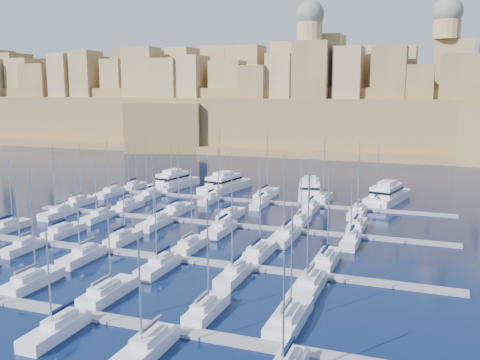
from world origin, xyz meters
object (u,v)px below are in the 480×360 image
at_px(motor_yacht_b, 225,184).
at_px(sailboat_4, 206,309).
at_px(sailboat_2, 33,281).
at_px(motor_yacht_d, 387,195).
at_px(motor_yacht_c, 310,190).
at_px(motor_yacht_a, 174,181).

bearing_deg(motor_yacht_b, sailboat_4, -69.64).
height_order(sailboat_2, motor_yacht_d, sailboat_2).
distance_m(motor_yacht_b, motor_yacht_d, 40.06).
bearing_deg(motor_yacht_c, motor_yacht_d, 1.09).
height_order(sailboat_4, motor_yacht_c, sailboat_4).
bearing_deg(motor_yacht_c, sailboat_2, -106.39).
bearing_deg(sailboat_2, motor_yacht_d, 61.35).
xyz_separation_m(motor_yacht_b, motor_yacht_c, (22.13, -0.51, 0.00)).
relative_size(sailboat_2, motor_yacht_b, 0.84).
bearing_deg(motor_yacht_d, motor_yacht_a, -179.10).
height_order(sailboat_2, sailboat_4, sailboat_2).
bearing_deg(motor_yacht_c, motor_yacht_b, 178.67).
relative_size(sailboat_2, motor_yacht_c, 0.88).
distance_m(sailboat_4, motor_yacht_a, 81.04).
bearing_deg(sailboat_4, motor_yacht_a, 119.88).
xyz_separation_m(motor_yacht_c, motor_yacht_d, (17.92, 0.34, -0.00)).
relative_size(motor_yacht_a, motor_yacht_b, 0.89).
bearing_deg(sailboat_4, motor_yacht_c, 93.50).
height_order(motor_yacht_b, motor_yacht_d, same).
bearing_deg(sailboat_4, sailboat_2, 178.97).
height_order(motor_yacht_a, motor_yacht_b, same).
relative_size(motor_yacht_a, motor_yacht_d, 0.90).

